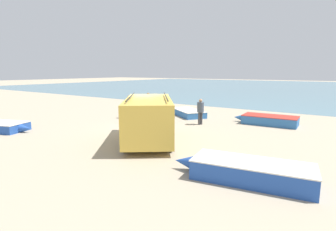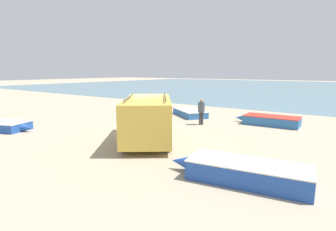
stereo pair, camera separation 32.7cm
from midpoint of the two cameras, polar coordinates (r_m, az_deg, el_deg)
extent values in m
plane|color=tan|center=(15.78, -4.78, -3.19)|extent=(200.00, 200.00, 0.00)
cube|color=slate|center=(64.57, 26.78, 5.49)|extent=(120.00, 80.00, 0.01)
cube|color=gold|center=(13.04, -3.72, -0.42)|extent=(4.98, 5.58, 1.88)
cube|color=black|center=(15.81, -3.34, -0.55)|extent=(1.67, 1.30, 0.85)
cube|color=#1E232D|center=(15.58, -3.39, 3.30)|extent=(1.58, 1.22, 0.60)
cylinder|color=black|center=(14.89, -7.19, -2.44)|extent=(0.66, 0.77, 0.80)
cylinder|color=black|center=(14.82, 0.30, -2.41)|extent=(0.66, 0.77, 0.80)
cylinder|color=black|center=(11.69, -8.75, -5.82)|extent=(0.66, 0.77, 0.80)
cylinder|color=black|center=(11.61, 0.84, -5.82)|extent=(0.66, 0.77, 0.80)
cylinder|color=black|center=(12.96, -7.57, 4.18)|extent=(2.69, 3.52, 0.05)
cylinder|color=black|center=(12.90, 0.05, 4.24)|extent=(2.69, 3.52, 0.05)
cube|color=#2D66AD|center=(20.78, 5.21, 0.55)|extent=(3.70, 3.31, 0.45)
cone|color=#2D66AD|center=(22.68, 3.13, 1.33)|extent=(0.86, 0.79, 0.43)
cube|color=silver|center=(20.76, 5.22, 0.98)|extent=(1.03, 1.31, 0.05)
cube|color=silver|center=(20.75, 5.22, 1.22)|extent=(3.73, 3.34, 0.04)
cube|color=#234CA3|center=(18.58, -32.13, -1.94)|extent=(3.54, 2.58, 0.48)
cone|color=#234CA3|center=(17.19, -27.75, -2.39)|extent=(0.82, 0.67, 0.46)
cube|color=silver|center=(18.55, -32.17, -1.41)|extent=(0.69, 1.44, 0.05)
cube|color=silver|center=(18.53, -32.20, -1.15)|extent=(3.58, 2.61, 0.04)
cube|color=#234CA3|center=(8.91, 17.92, -11.79)|extent=(3.88, 2.01, 0.61)
cone|color=#234CA3|center=(9.47, 4.09, -10.05)|extent=(0.89, 0.70, 0.58)
cube|color=silver|center=(8.83, 18.00, -10.35)|extent=(0.40, 1.35, 0.05)
cube|color=silver|center=(8.80, 18.03, -9.83)|extent=(3.92, 2.03, 0.04)
cube|color=#2D66AD|center=(18.52, 22.09, -1.07)|extent=(3.44, 1.82, 0.56)
cone|color=#2D66AD|center=(19.01, 16.01, -0.48)|extent=(0.76, 0.56, 0.53)
cube|color=#B22D23|center=(18.49, 22.13, -0.42)|extent=(0.27, 1.54, 0.05)
cube|color=#B22D23|center=(18.48, 22.15, -0.16)|extent=(3.48, 1.83, 0.04)
cylinder|color=#38383D|center=(17.35, 7.54, -0.67)|extent=(0.16, 0.16, 0.83)
cylinder|color=#38383D|center=(17.46, 7.98, -0.62)|extent=(0.16, 0.16, 0.83)
cylinder|color=#424C5B|center=(17.29, 7.82, 1.78)|extent=(0.45, 0.45, 0.66)
sphere|color=tan|center=(17.24, 7.85, 3.23)|extent=(0.22, 0.22, 0.22)
cylinder|color=navy|center=(19.95, -7.85, 0.67)|extent=(0.16, 0.16, 0.84)
cylinder|color=navy|center=(19.91, -7.37, 0.66)|extent=(0.16, 0.16, 0.84)
cylinder|color=#993833|center=(19.83, -7.65, 2.81)|extent=(0.45, 0.45, 0.66)
sphere|color=#8C664C|center=(19.78, -7.68, 4.09)|extent=(0.23, 0.23, 0.23)
cylinder|color=navy|center=(19.88, -4.13, 0.62)|extent=(0.15, 0.15, 0.78)
cylinder|color=navy|center=(19.76, -3.80, 0.57)|extent=(0.15, 0.15, 0.78)
cylinder|color=#993833|center=(19.72, -3.99, 2.59)|extent=(0.42, 0.42, 0.61)
sphere|color=tan|center=(19.68, -4.00, 3.78)|extent=(0.21, 0.21, 0.21)
cylinder|color=navy|center=(21.96, -3.29, 1.57)|extent=(0.16, 0.16, 0.84)
cylinder|color=navy|center=(21.85, -3.64, 1.53)|extent=(0.16, 0.16, 0.84)
cylinder|color=#335189|center=(21.81, -3.48, 3.52)|extent=(0.46, 0.46, 0.67)
sphere|color=#8C664C|center=(21.77, -3.50, 4.69)|extent=(0.23, 0.23, 0.23)
camera|label=1|loc=(0.16, -89.37, 0.11)|focal=28.00mm
camera|label=2|loc=(0.16, 90.63, -0.11)|focal=28.00mm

